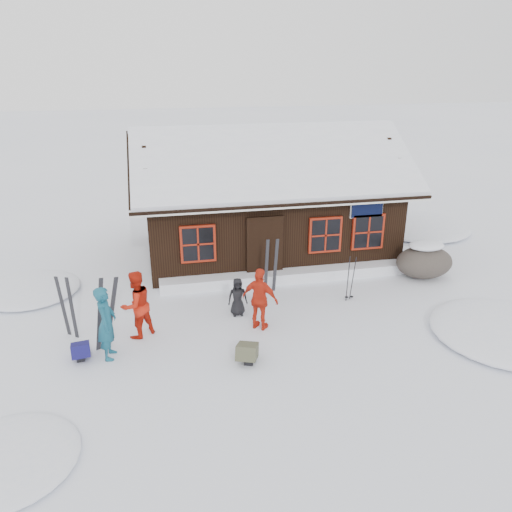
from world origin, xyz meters
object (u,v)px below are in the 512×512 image
at_px(backpack_blue, 81,353).
at_px(ski_poles, 350,279).
at_px(skier_orange_left, 136,305).
at_px(skier_crouched, 238,297).
at_px(ski_pair_left, 106,313).
at_px(backpack_olive, 247,355).
at_px(boulder, 424,261).
at_px(skier_orange_right, 260,299).
at_px(skier_teal, 107,323).

bearing_deg(backpack_blue, ski_poles, 3.86).
distance_m(skier_orange_left, skier_crouched, 2.67).
xyz_separation_m(ski_pair_left, backpack_blue, (-0.58, -0.51, -0.69)).
height_order(skier_orange_left, skier_crouched, skier_orange_left).
relative_size(ski_pair_left, backpack_olive, 2.92).
xyz_separation_m(boulder, ski_poles, (-2.86, -1.04, 0.11)).
height_order(ski_pair_left, backpack_blue, ski_pair_left).
height_order(skier_orange_right, boulder, skier_orange_right).
bearing_deg(backpack_blue, boulder, 6.07).
bearing_deg(skier_crouched, ski_poles, 7.64).
bearing_deg(ski_pair_left, skier_orange_left, -7.00).
distance_m(skier_orange_left, ski_poles, 5.89).
bearing_deg(skier_orange_left, skier_crouched, 156.24).
xyz_separation_m(boulder, backpack_olive, (-6.27, -3.49, -0.36)).
xyz_separation_m(skier_orange_left, boulder, (8.69, 1.85, -0.33)).
bearing_deg(skier_orange_right, backpack_olive, 103.50).
height_order(skier_crouched, backpack_olive, skier_crouched).
bearing_deg(skier_orange_right, skier_orange_left, 31.96).
bearing_deg(skier_orange_left, boulder, 155.63).
relative_size(skier_orange_left, skier_crouched, 1.64).
distance_m(skier_orange_right, backpack_olive, 1.64).
xyz_separation_m(ski_poles, backpack_olive, (-3.41, -2.45, -0.47)).
height_order(ski_pair_left, backpack_olive, ski_pair_left).
height_order(skier_teal, backpack_blue, skier_teal).
relative_size(skier_teal, skier_orange_left, 1.03).
relative_size(skier_teal, backpack_blue, 3.26).
bearing_deg(skier_orange_left, backpack_blue, -5.72).
xyz_separation_m(skier_teal, ski_poles, (6.46, 1.63, -0.25)).
height_order(skier_orange_right, backpack_olive, skier_orange_right).
xyz_separation_m(skier_teal, boulder, (9.32, 2.67, -0.35)).
distance_m(boulder, ski_pair_left, 9.62).
distance_m(skier_crouched, boulder, 6.24).
distance_m(skier_orange_right, ski_pair_left, 3.71).
height_order(skier_orange_left, boulder, skier_orange_left).
bearing_deg(skier_teal, ski_poles, -70.45).
height_order(skier_crouched, ski_poles, ski_poles).
bearing_deg(skier_orange_right, skier_teal, 45.61).
bearing_deg(skier_crouched, skier_orange_left, -163.84).
xyz_separation_m(ski_poles, backpack_blue, (-7.11, -1.57, -0.49)).
bearing_deg(skier_orange_right, backpack_blue, 43.53).
height_order(skier_orange_right, ski_poles, skier_orange_right).
distance_m(skier_teal, ski_pair_left, 0.58).
bearing_deg(boulder, skier_orange_right, -159.62).
bearing_deg(skier_crouched, skier_teal, -152.99).
distance_m(boulder, backpack_blue, 10.31).
relative_size(ski_poles, backpack_olive, 2.23).
height_order(skier_orange_left, backpack_blue, skier_orange_left).
height_order(skier_teal, ski_poles, skier_teal).
height_order(skier_orange_left, ski_pair_left, ski_pair_left).
height_order(boulder, ski_pair_left, ski_pair_left).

